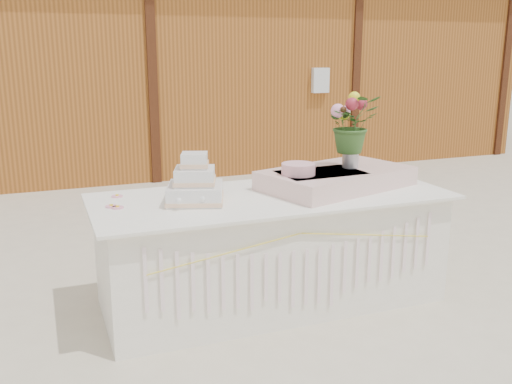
% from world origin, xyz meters
% --- Properties ---
extents(ground, '(80.00, 80.00, 0.00)m').
position_xyz_m(ground, '(0.00, 0.00, 0.00)').
color(ground, beige).
rests_on(ground, ground).
extents(barn, '(12.60, 4.60, 3.30)m').
position_xyz_m(barn, '(-0.01, 5.99, 1.68)').
color(barn, '#9C5920').
rests_on(barn, ground).
extents(cake_table, '(2.40, 1.00, 0.77)m').
position_xyz_m(cake_table, '(0.00, -0.00, 0.39)').
color(cake_table, white).
rests_on(cake_table, ground).
extents(wedding_cake, '(0.45, 0.45, 0.32)m').
position_xyz_m(wedding_cake, '(-0.53, 0.00, 0.88)').
color(wedding_cake, white).
rests_on(wedding_cake, cake_table).
extents(pink_cake_stand, '(0.29, 0.29, 0.21)m').
position_xyz_m(pink_cake_stand, '(0.18, -0.03, 0.89)').
color(pink_cake_stand, silver).
rests_on(pink_cake_stand, cake_table).
extents(satin_runner, '(1.18, 0.88, 0.13)m').
position_xyz_m(satin_runner, '(0.51, 0.04, 0.84)').
color(satin_runner, beige).
rests_on(satin_runner, cake_table).
extents(flower_vase, '(0.12, 0.12, 0.16)m').
position_xyz_m(flower_vase, '(0.62, 0.05, 0.98)').
color(flower_vase, '#B0B0B5').
rests_on(flower_vase, satin_runner).
extents(bouquet, '(0.37, 0.32, 0.41)m').
position_xyz_m(bouquet, '(0.62, 0.05, 1.26)').
color(bouquet, '#325923').
rests_on(bouquet, flower_vase).
extents(loose_flowers, '(0.16, 0.37, 0.02)m').
position_xyz_m(loose_flowers, '(-1.02, 0.15, 0.78)').
color(loose_flowers, pink).
rests_on(loose_flowers, cake_table).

